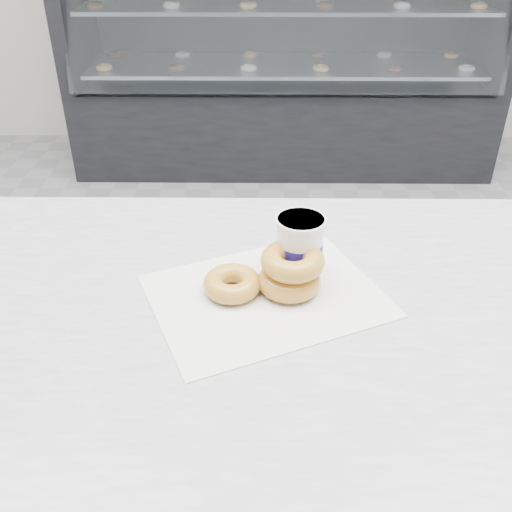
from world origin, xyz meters
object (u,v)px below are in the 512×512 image
Objects in this scene: counter at (326,501)px; donut_stack at (291,271)px; coffee_cup at (300,247)px; donut_single at (232,284)px; display_case at (283,80)px.

donut_stack is at bearing 141.58° from counter.
donut_single is at bearing -140.65° from coffee_cup.
display_case is at bearing 102.42° from coffee_cup.
donut_stack is 0.05m from coffee_cup.
display_case reaches higher than donut_single.
display_case reaches higher than counter.
display_case is 2.66m from coffee_cup.
coffee_cup is (-0.07, 0.11, 0.50)m from counter.
display_case is 2.70m from donut_stack.
donut_single is at bearing -93.65° from display_case.
counter is 0.50m from donut_single.
donut_stack is at bearing -91.73° from display_case.
counter is at bearing -38.42° from donut_stack.
counter is at bearing -44.32° from coffee_cup.
donut_single reaches higher than counter.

